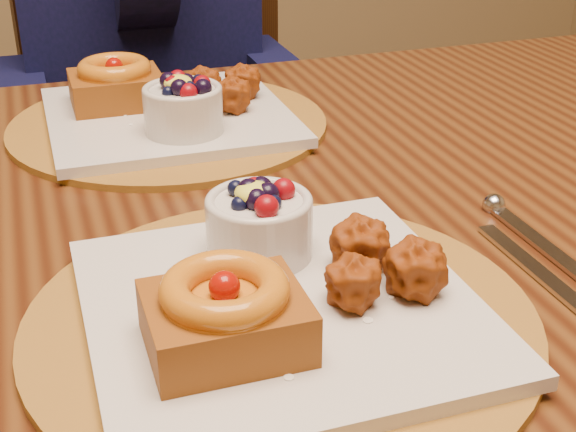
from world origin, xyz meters
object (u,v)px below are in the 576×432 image
(place_setting_near, at_px, (276,294))
(chair_far, at_px, (188,148))
(dining_table, at_px, (215,270))
(place_setting_far, at_px, (166,109))
(diner, at_px, (136,1))

(place_setting_near, relative_size, chair_far, 0.38)
(dining_table, height_order, place_setting_near, place_setting_near)
(place_setting_far, bearing_deg, diner, 85.44)
(chair_far, distance_m, diner, 0.27)
(place_setting_near, xyz_separation_m, diner, (0.04, 0.88, 0.04))
(dining_table, bearing_deg, place_setting_near, -90.64)
(dining_table, bearing_deg, chair_far, 81.03)
(place_setting_far, relative_size, diner, 0.50)
(dining_table, relative_size, place_setting_far, 4.21)
(diner, bearing_deg, dining_table, -92.03)
(diner, bearing_deg, place_setting_near, -91.48)
(dining_table, bearing_deg, diner, 87.15)
(dining_table, relative_size, place_setting_near, 4.21)
(place_setting_far, xyz_separation_m, chair_far, (0.10, 0.42, -0.22))
(place_setting_far, distance_m, chair_far, 0.48)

